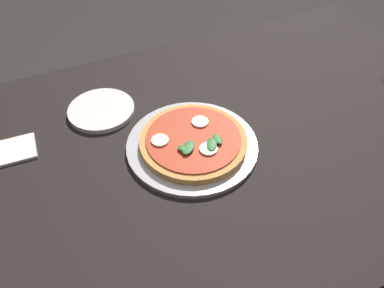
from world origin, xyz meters
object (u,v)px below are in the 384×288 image
(napkin, at_px, (9,152))
(dining_table, at_px, (212,161))
(pizza, at_px, (193,141))
(plate_white, at_px, (101,110))
(serving_tray, at_px, (192,145))

(napkin, bearing_deg, dining_table, 161.35)
(dining_table, height_order, pizza, pizza)
(pizza, bearing_deg, dining_table, -171.94)
(plate_white, bearing_deg, pizza, 127.02)
(dining_table, distance_m, plate_white, 0.34)
(napkin, bearing_deg, serving_tray, 158.08)
(pizza, relative_size, plate_white, 1.47)
(pizza, height_order, napkin, pizza)
(dining_table, distance_m, napkin, 0.52)
(dining_table, bearing_deg, plate_white, -43.34)
(dining_table, xyz_separation_m, pizza, (0.06, 0.01, 0.11))
(pizza, bearing_deg, serving_tray, -48.54)
(plate_white, distance_m, napkin, 0.26)
(serving_tray, xyz_separation_m, napkin, (0.42, -0.17, -0.00))
(dining_table, bearing_deg, serving_tray, 5.32)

